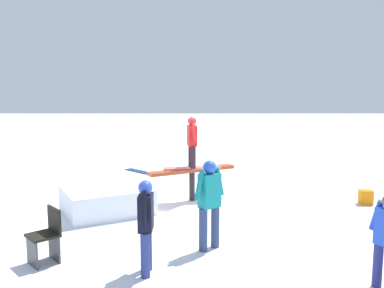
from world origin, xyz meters
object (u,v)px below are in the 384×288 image
main_rider_on_rail (192,144)px  bystander_teal (209,200)px  loose_snowboard_navy (141,172)px  backpack_on_snow (366,197)px  rail_feature (192,174)px  folding_chair (46,237)px  bystander_black (146,222)px

main_rider_on_rail → bystander_teal: (0.30, -3.10, -0.53)m
loose_snowboard_navy → main_rider_on_rail: bearing=159.5°
loose_snowboard_navy → backpack_on_snow: (5.75, -3.65, 0.16)m
rail_feature → main_rider_on_rail: bearing=0.0°
backpack_on_snow → loose_snowboard_navy: bearing=-28.0°
bystander_teal → loose_snowboard_navy: (-1.93, 6.41, -0.86)m
rail_feature → backpack_on_snow: bearing=-32.5°
bystander_teal → folding_chair: bystander_teal is taller
folding_chair → loose_snowboard_navy: bearing=133.0°
rail_feature → bystander_teal: bystander_teal is taller
loose_snowboard_navy → backpack_on_snow: backpack_on_snow is taller
bystander_black → bystander_teal: (0.98, 0.96, 0.07)m
rail_feature → main_rider_on_rail: 0.73m
rail_feature → folding_chair: (-2.32, -3.67, -0.25)m
rail_feature → bystander_black: (-0.68, -4.06, 0.14)m
bystander_black → bystander_teal: 1.37m
rail_feature → backpack_on_snow: (4.12, -0.35, -0.50)m
bystander_black → loose_snowboard_navy: bystander_black is taller
rail_feature → bystander_teal: size_ratio=1.36×
bystander_black → loose_snowboard_navy: bearing=8.5°
bystander_black → backpack_on_snow: bystander_black is taller
folding_chair → backpack_on_snow: bearing=76.0°
bystander_teal → backpack_on_snow: bystander_teal is taller
main_rider_on_rail → folding_chair: 4.45m
folding_chair → rail_feature: bearing=106.4°
backpack_on_snow → bystander_teal: bearing=40.3°
main_rider_on_rail → folding_chair: bearing=-132.4°
main_rider_on_rail → loose_snowboard_navy: (-1.63, 3.31, -1.39)m
rail_feature → folding_chair: size_ratio=2.41×
rail_feature → bystander_black: 4.12m
rail_feature → bystander_teal: 3.12m
main_rider_on_rail → bystander_black: size_ratio=0.99×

